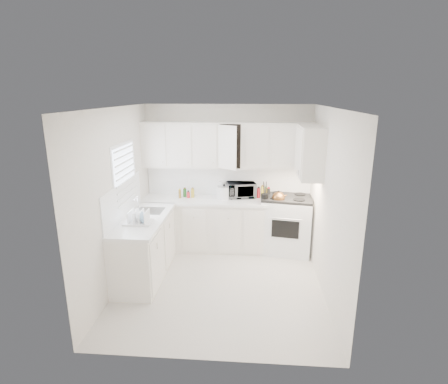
# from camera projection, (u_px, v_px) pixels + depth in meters

# --- Properties ---
(floor) EXTENTS (3.20, 3.20, 0.00)m
(floor) POSITION_uv_depth(u_px,v_px,m) (220.00, 284.00, 5.38)
(floor) COLOR silver
(floor) RESTS_ON ground
(ceiling) EXTENTS (3.20, 3.20, 0.00)m
(ceiling) POSITION_uv_depth(u_px,v_px,m) (220.00, 108.00, 4.68)
(ceiling) COLOR white
(ceiling) RESTS_ON ground
(wall_back) EXTENTS (3.00, 0.00, 3.00)m
(wall_back) POSITION_uv_depth(u_px,v_px,m) (228.00, 176.00, 6.56)
(wall_back) COLOR white
(wall_back) RESTS_ON ground
(wall_front) EXTENTS (3.00, 0.00, 3.00)m
(wall_front) POSITION_uv_depth(u_px,v_px,m) (206.00, 250.00, 3.49)
(wall_front) COLOR white
(wall_front) RESTS_ON ground
(wall_left) EXTENTS (0.00, 3.20, 3.20)m
(wall_left) POSITION_uv_depth(u_px,v_px,m) (117.00, 200.00, 5.14)
(wall_left) COLOR white
(wall_left) RESTS_ON ground
(wall_right) EXTENTS (0.00, 3.20, 3.20)m
(wall_right) POSITION_uv_depth(u_px,v_px,m) (328.00, 204.00, 4.92)
(wall_right) COLOR white
(wall_right) RESTS_ON ground
(window_blinds) EXTENTS (0.06, 0.96, 1.06)m
(window_blinds) POSITION_uv_depth(u_px,v_px,m) (125.00, 177.00, 5.41)
(window_blinds) COLOR white
(window_blinds) RESTS_ON wall_left
(lower_cabinets_back) EXTENTS (2.22, 0.60, 0.90)m
(lower_cabinets_back) POSITION_uv_depth(u_px,v_px,m) (205.00, 225.00, 6.53)
(lower_cabinets_back) COLOR white
(lower_cabinets_back) RESTS_ON floor
(lower_cabinets_left) EXTENTS (0.60, 1.60, 0.90)m
(lower_cabinets_left) POSITION_uv_depth(u_px,v_px,m) (145.00, 248.00, 5.54)
(lower_cabinets_left) COLOR white
(lower_cabinets_left) RESTS_ON floor
(countertop_back) EXTENTS (2.24, 0.64, 0.05)m
(countertop_back) POSITION_uv_depth(u_px,v_px,m) (205.00, 200.00, 6.40)
(countertop_back) COLOR white
(countertop_back) RESTS_ON lower_cabinets_back
(countertop_left) EXTENTS (0.64, 1.62, 0.05)m
(countertop_left) POSITION_uv_depth(u_px,v_px,m) (144.00, 220.00, 5.41)
(countertop_left) COLOR white
(countertop_left) RESTS_ON lower_cabinets_left
(backsplash_back) EXTENTS (2.98, 0.02, 0.55)m
(backsplash_back) POSITION_uv_depth(u_px,v_px,m) (228.00, 180.00, 6.58)
(backsplash_back) COLOR white
(backsplash_back) RESTS_ON wall_back
(backsplash_left) EXTENTS (0.02, 1.60, 0.55)m
(backsplash_left) POSITION_uv_depth(u_px,v_px,m) (123.00, 200.00, 5.35)
(backsplash_left) COLOR white
(backsplash_left) RESTS_ON wall_left
(upper_cabinets_back) EXTENTS (3.00, 0.33, 0.80)m
(upper_cabinets_back) POSITION_uv_depth(u_px,v_px,m) (227.00, 168.00, 6.35)
(upper_cabinets_back) COLOR white
(upper_cabinets_back) RESTS_ON wall_back
(upper_cabinets_right) EXTENTS (0.33, 0.90, 0.80)m
(upper_cabinets_right) POSITION_uv_depth(u_px,v_px,m) (308.00, 177.00, 5.66)
(upper_cabinets_right) COLOR white
(upper_cabinets_right) RESTS_ON wall_right
(sink) EXTENTS (0.42, 0.38, 0.30)m
(sink) POSITION_uv_depth(u_px,v_px,m) (150.00, 204.00, 5.71)
(sink) COLOR gray
(sink) RESTS_ON countertop_left
(stove) EXTENTS (0.96, 0.84, 1.32)m
(stove) POSITION_uv_depth(u_px,v_px,m) (287.00, 216.00, 6.35)
(stove) COLOR white
(stove) RESTS_ON floor
(tea_kettle) EXTENTS (0.31, 0.27, 0.25)m
(tea_kettle) POSITION_uv_depth(u_px,v_px,m) (279.00, 197.00, 6.10)
(tea_kettle) COLOR #9C602A
(tea_kettle) RESTS_ON stove
(frying_pan) EXTENTS (0.31, 0.44, 0.04)m
(frying_pan) POSITION_uv_depth(u_px,v_px,m) (297.00, 198.00, 6.41)
(frying_pan) COLOR black
(frying_pan) RESTS_ON stove
(microwave) EXTENTS (0.55, 0.38, 0.34)m
(microwave) POSITION_uv_depth(u_px,v_px,m) (241.00, 188.00, 6.46)
(microwave) COLOR gray
(microwave) RESTS_ON countertop_back
(rice_cooker) EXTENTS (0.33, 0.33, 0.26)m
(rice_cooker) POSITION_uv_depth(u_px,v_px,m) (224.00, 191.00, 6.39)
(rice_cooker) COLOR white
(rice_cooker) RESTS_ON countertop_back
(paper_towel) EXTENTS (0.12, 0.12, 0.27)m
(paper_towel) POSITION_uv_depth(u_px,v_px,m) (222.00, 189.00, 6.55)
(paper_towel) COLOR white
(paper_towel) RESTS_ON countertop_back
(utensil_crock) EXTENTS (0.13, 0.13, 0.39)m
(utensil_crock) POSITION_uv_depth(u_px,v_px,m) (265.00, 192.00, 6.10)
(utensil_crock) COLOR black
(utensil_crock) RESTS_ON countertop_back
(dish_rack) EXTENTS (0.40, 0.30, 0.22)m
(dish_rack) POSITION_uv_depth(u_px,v_px,m) (138.00, 216.00, 5.17)
(dish_rack) COLOR white
(dish_rack) RESTS_ON countertop_left
(spice_left_0) EXTENTS (0.06, 0.06, 0.13)m
(spice_left_0) POSITION_uv_depth(u_px,v_px,m) (181.00, 193.00, 6.53)
(spice_left_0) COLOR olive
(spice_left_0) RESTS_ON countertop_back
(spice_left_1) EXTENTS (0.06, 0.06, 0.13)m
(spice_left_1) POSITION_uv_depth(u_px,v_px,m) (184.00, 194.00, 6.44)
(spice_left_1) COLOR #216421
(spice_left_1) RESTS_ON countertop_back
(spice_left_2) EXTENTS (0.06, 0.06, 0.13)m
(spice_left_2) POSITION_uv_depth(u_px,v_px,m) (189.00, 193.00, 6.52)
(spice_left_2) COLOR red
(spice_left_2) RESTS_ON countertop_back
(spice_left_3) EXTENTS (0.06, 0.06, 0.13)m
(spice_left_3) POSITION_uv_depth(u_px,v_px,m) (192.00, 194.00, 6.43)
(spice_left_3) COLOR gold
(spice_left_3) RESTS_ON countertop_back
(sauce_right_0) EXTENTS (0.06, 0.06, 0.19)m
(sauce_right_0) POSITION_uv_depth(u_px,v_px,m) (259.00, 192.00, 6.46)
(sauce_right_0) COLOR red
(sauce_right_0) RESTS_ON countertop_back
(sauce_right_1) EXTENTS (0.06, 0.06, 0.19)m
(sauce_right_1) POSITION_uv_depth(u_px,v_px,m) (262.00, 193.00, 6.39)
(sauce_right_1) COLOR gold
(sauce_right_1) RESTS_ON countertop_back
(sauce_right_2) EXTENTS (0.06, 0.06, 0.19)m
(sauce_right_2) POSITION_uv_depth(u_px,v_px,m) (265.00, 192.00, 6.45)
(sauce_right_2) COLOR #554618
(sauce_right_2) RESTS_ON countertop_back
(sauce_right_3) EXTENTS (0.06, 0.06, 0.19)m
(sauce_right_3) POSITION_uv_depth(u_px,v_px,m) (268.00, 193.00, 6.39)
(sauce_right_3) COLOR black
(sauce_right_3) RESTS_ON countertop_back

